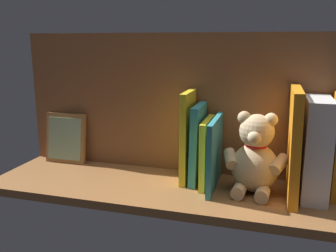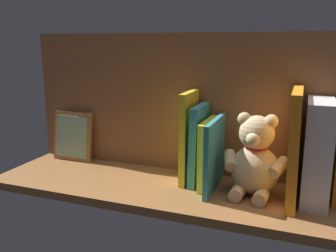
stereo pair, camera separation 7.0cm
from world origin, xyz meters
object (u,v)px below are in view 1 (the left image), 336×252
object	(u,v)px
book_0	(335,146)
dictionary_thick_white	(315,148)
teddy_bear	(255,157)
picture_frame_leaning	(66,138)

from	to	relation	value
book_0	dictionary_thick_white	world-z (taller)	book_0
book_0	dictionary_thick_white	size ratio (longest dim) A/B	1.04
dictionary_thick_white	teddy_bear	size ratio (longest dim) A/B	1.18
book_0	picture_frame_leaning	size ratio (longest dim) A/B	1.62
dictionary_thick_white	picture_frame_leaning	size ratio (longest dim) A/B	1.56
teddy_bear	picture_frame_leaning	bearing A→B (deg)	-2.31
teddy_bear	picture_frame_leaning	distance (cm)	58.33
picture_frame_leaning	dictionary_thick_white	bearing A→B (deg)	175.30
teddy_bear	picture_frame_leaning	size ratio (longest dim) A/B	1.32
dictionary_thick_white	book_0	bearing A→B (deg)	-155.68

